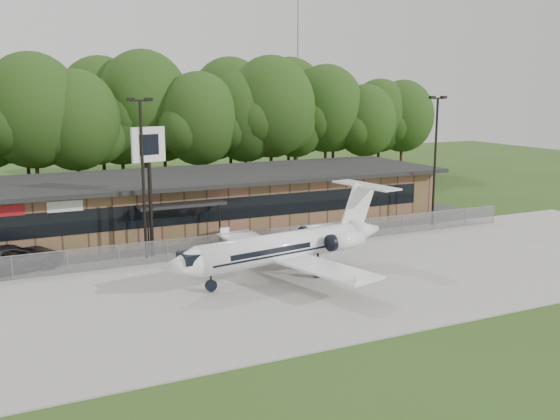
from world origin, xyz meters
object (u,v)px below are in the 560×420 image
terminal (186,201)px  pole_sign (149,158)px  business_jet (287,247)px  suv (13,259)px

terminal → pole_sign: size_ratio=4.87×
terminal → business_jet: business_jet is taller
business_jet → pole_sign: pole_sign is taller
suv → pole_sign: pole_sign is taller
suv → pole_sign: size_ratio=0.69×
terminal → business_jet: 15.05m
terminal → suv: terminal is taller
pole_sign → terminal: bearing=46.1°
business_jet → terminal: bearing=85.7°
terminal → pole_sign: bearing=-122.3°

